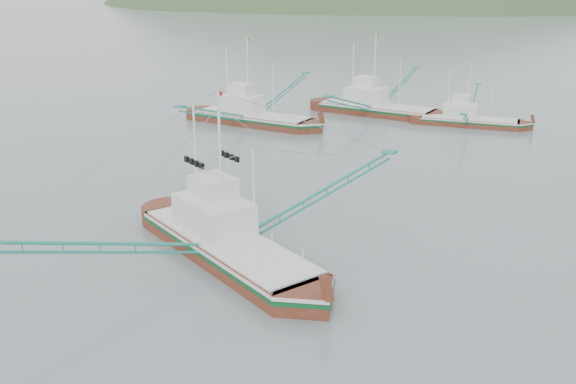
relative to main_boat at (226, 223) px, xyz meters
The scene contains 6 objects.
ground 2.81m from the main_boat, 25.13° to the right, with size 1200.00×1200.00×0.00m, color slate.
main_boat is the anchor object (origin of this frame).
bg_boat_left 39.60m from the main_boat, 122.93° to the left, with size 15.51×27.82×11.25m.
bg_boat_far 46.66m from the main_boat, 88.10° to the left, with size 12.06×20.85×8.55m.
bg_boat_extra 47.94m from the main_boat, 103.20° to the left, with size 15.41×27.82×11.25m.
headland_left 401.31m from the main_boat, 116.43° to the left, with size 448.00×308.00×210.00m, color #335029.
Camera 1 is at (22.33, -29.69, 17.43)m, focal length 40.00 mm.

